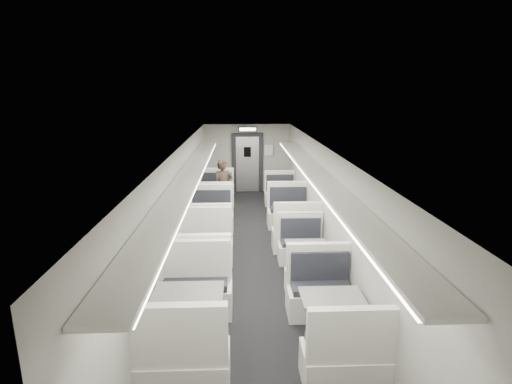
{
  "coord_description": "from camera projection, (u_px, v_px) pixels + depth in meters",
  "views": [
    {
      "loc": [
        -0.27,
        -7.96,
        3.51
      ],
      "look_at": [
        0.1,
        1.1,
        1.21
      ],
      "focal_mm": 28.0,
      "sensor_mm": 36.0,
      "label": 1
    }
  ],
  "objects": [
    {
      "name": "exit_sign",
      "position": [
        248.0,
        129.0,
        13.3
      ],
      "size": [
        0.62,
        0.12,
        0.16
      ],
      "color": "black",
      "rests_on": "room"
    },
    {
      "name": "booth_left_d",
      "position": [
        189.0,
        318.0,
        5.59
      ],
      "size": [
        1.17,
        2.36,
        1.26
      ],
      "color": "white",
      "rests_on": "room"
    },
    {
      "name": "luggage_rack_left",
      "position": [
        190.0,
        175.0,
        7.77
      ],
      "size": [
        0.46,
        10.4,
        0.09
      ],
      "color": "white",
      "rests_on": "room"
    },
    {
      "name": "window_d",
      "position": [
        145.0,
        265.0,
        5.09
      ],
      "size": [
        0.02,
        1.18,
        0.84
      ],
      "primitive_type": "cube",
      "color": "black",
      "rests_on": "room"
    },
    {
      "name": "booth_left_b",
      "position": [
        210.0,
        227.0,
        9.42
      ],
      "size": [
        1.1,
        2.23,
        1.19
      ],
      "color": "white",
      "rests_on": "room"
    },
    {
      "name": "window_c",
      "position": [
        173.0,
        214.0,
        7.23
      ],
      "size": [
        0.02,
        1.18,
        0.84
      ],
      "primitive_type": "cube",
      "color": "black",
      "rests_on": "room"
    },
    {
      "name": "booth_right_a",
      "position": [
        282.0,
        200.0,
        11.96
      ],
      "size": [
        0.98,
        1.98,
        1.06
      ],
      "color": "white",
      "rests_on": "room"
    },
    {
      "name": "room",
      "position": [
        253.0,
        206.0,
        8.29
      ],
      "size": [
        3.24,
        12.24,
        2.64
      ],
      "color": "black",
      "rests_on": "ground"
    },
    {
      "name": "booth_right_b",
      "position": [
        292.0,
        222.0,
        9.79
      ],
      "size": [
        1.09,
        2.21,
        1.18
      ],
      "color": "white",
      "rests_on": "room"
    },
    {
      "name": "wall_notice",
      "position": [
        269.0,
        150.0,
        13.98
      ],
      "size": [
        0.32,
        0.02,
        0.4
      ],
      "primitive_type": "cube",
      "color": "white",
      "rests_on": "room"
    },
    {
      "name": "luggage_rack_right",
      "position": [
        316.0,
        174.0,
        7.87
      ],
      "size": [
        0.46,
        10.4,
        0.09
      ],
      "color": "white",
      "rests_on": "room"
    },
    {
      "name": "booth_right_c",
      "position": [
        306.0,
        260.0,
        7.71
      ],
      "size": [
        0.96,
        1.94,
        1.04
      ],
      "color": "white",
      "rests_on": "room"
    },
    {
      "name": "window_b",
      "position": [
        188.0,
        186.0,
        9.36
      ],
      "size": [
        0.02,
        1.18,
        0.84
      ],
      "primitive_type": "cube",
      "color": "black",
      "rests_on": "room"
    },
    {
      "name": "vestibule_door",
      "position": [
        247.0,
        163.0,
        14.07
      ],
      "size": [
        1.1,
        0.13,
        2.1
      ],
      "color": "black",
      "rests_on": "room"
    },
    {
      "name": "booth_right_d",
      "position": [
        331.0,
        320.0,
        5.63
      ],
      "size": [
        1.06,
        2.14,
        1.15
      ],
      "color": "white",
      "rests_on": "room"
    },
    {
      "name": "passenger",
      "position": [
        224.0,
        187.0,
        11.52
      ],
      "size": [
        0.69,
        0.58,
        1.62
      ],
      "primitive_type": "imported",
      "rotation": [
        0.0,
        0.0,
        0.39
      ],
      "color": "black",
      "rests_on": "room"
    },
    {
      "name": "window_a",
      "position": [
        198.0,
        168.0,
        11.49
      ],
      "size": [
        0.02,
        1.18,
        0.84
      ],
      "primitive_type": "cube",
      "color": "black",
      "rests_on": "room"
    },
    {
      "name": "booth_left_c",
      "position": [
        202.0,
        260.0,
        7.54
      ],
      "size": [
        1.12,
        2.28,
        1.22
      ],
      "color": "white",
      "rests_on": "room"
    },
    {
      "name": "booth_left_a",
      "position": [
        215.0,
        200.0,
        11.8
      ],
      "size": [
        1.06,
        2.16,
        1.15
      ],
      "color": "white",
      "rests_on": "room"
    }
  ]
}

